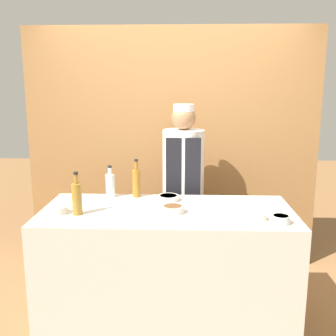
% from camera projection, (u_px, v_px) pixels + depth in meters
% --- Properties ---
extents(ground_plane, '(14.00, 14.00, 0.00)m').
position_uv_depth(ground_plane, '(167.00, 324.00, 3.08)').
color(ground_plane, olive).
extents(cabinet_wall, '(2.89, 0.18, 2.40)m').
position_uv_depth(cabinet_wall, '(172.00, 149.00, 4.01)').
color(cabinet_wall, olive).
rests_on(cabinet_wall, ground_plane).
extents(counter, '(1.85, 0.82, 0.94)m').
position_uv_depth(counter, '(167.00, 269.00, 2.99)').
color(counter, beige).
rests_on(counter, ground_plane).
extents(sauce_bowl_red, '(0.17, 0.17, 0.04)m').
position_uv_depth(sauce_bowl_red, '(168.00, 198.00, 3.12)').
color(sauce_bowl_red, silver).
rests_on(sauce_bowl_red, counter).
extents(sauce_bowl_brown, '(0.16, 0.16, 0.05)m').
position_uv_depth(sauce_bowl_brown, '(173.00, 209.00, 2.82)').
color(sauce_bowl_brown, silver).
rests_on(sauce_bowl_brown, counter).
extents(sauce_bowl_orange, '(0.11, 0.11, 0.05)m').
position_uv_depth(sauce_bowl_orange, '(258.00, 216.00, 2.67)').
color(sauce_bowl_orange, silver).
rests_on(sauce_bowl_orange, counter).
extents(sauce_bowl_green, '(0.14, 0.14, 0.05)m').
position_uv_depth(sauce_bowl_green, '(58.00, 209.00, 2.81)').
color(sauce_bowl_green, silver).
rests_on(sauce_bowl_green, counter).
extents(sauce_bowl_white, '(0.12, 0.12, 0.05)m').
position_uv_depth(sauce_bowl_white, '(281.00, 219.00, 2.60)').
color(sauce_bowl_white, silver).
rests_on(sauce_bowl_white, counter).
extents(cutting_board, '(0.34, 0.22, 0.02)m').
position_uv_depth(cutting_board, '(236.00, 204.00, 3.00)').
color(cutting_board, white).
rests_on(cutting_board, counter).
extents(bottle_vinegar, '(0.07, 0.07, 0.31)m').
position_uv_depth(bottle_vinegar, '(77.00, 198.00, 2.76)').
color(bottle_vinegar, olive).
rests_on(bottle_vinegar, counter).
extents(bottle_clear, '(0.07, 0.07, 0.26)m').
position_uv_depth(bottle_clear, '(110.00, 185.00, 3.20)').
color(bottle_clear, silver).
rests_on(bottle_clear, counter).
extents(bottle_amber, '(0.07, 0.07, 0.31)m').
position_uv_depth(bottle_amber, '(136.00, 182.00, 3.20)').
color(bottle_amber, '#9E661E').
rests_on(bottle_amber, counter).
extents(chef_center, '(0.37, 0.37, 1.68)m').
position_uv_depth(chef_center, '(183.00, 190.00, 3.58)').
color(chef_center, '#28282D').
rests_on(chef_center, ground_plane).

